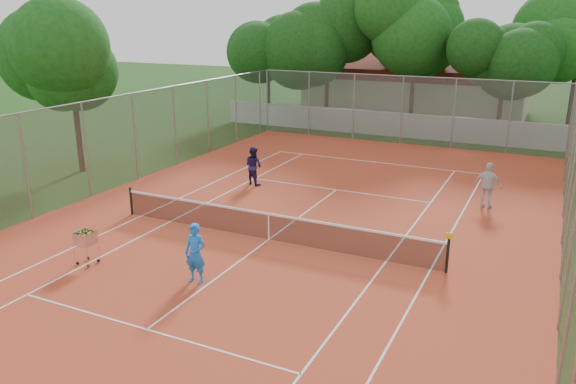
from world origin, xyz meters
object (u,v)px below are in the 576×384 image
at_px(player_near, 195,253).
at_px(ball_hopper, 86,247).
at_px(player_far_left, 254,166).
at_px(player_far_right, 488,185).
at_px(tennis_net, 269,226).
at_px(clubhouse, 416,84).

xyz_separation_m(player_near, ball_hopper, (-3.71, -0.44, -0.31)).
height_order(player_far_left, player_far_right, player_far_right).
xyz_separation_m(player_far_right, ball_hopper, (-10.32, -10.90, -0.35)).
bearing_deg(player_far_right, tennis_net, 55.27).
bearing_deg(player_far_right, player_near, 65.64).
distance_m(tennis_net, player_far_right, 9.18).
height_order(player_near, player_far_left, player_near).
bearing_deg(player_near, ball_hopper, -176.99).
bearing_deg(player_near, player_far_right, 53.94).
bearing_deg(tennis_net, clubhouse, 93.95).
bearing_deg(tennis_net, player_far_left, 123.46).
distance_m(tennis_net, ball_hopper, 5.83).
xyz_separation_m(clubhouse, ball_hopper, (-2.10, -33.15, -1.61)).
bearing_deg(tennis_net, player_far_right, 47.33).
distance_m(tennis_net, clubhouse, 29.12).
height_order(tennis_net, player_far_right, player_far_right).
relative_size(tennis_net, ball_hopper, 10.46).
distance_m(clubhouse, player_far_left, 23.51).
distance_m(player_near, player_far_right, 12.37).
distance_m(tennis_net, player_far_left, 6.71).
height_order(clubhouse, player_near, clubhouse).
xyz_separation_m(clubhouse, player_near, (1.61, -32.71, -1.30)).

